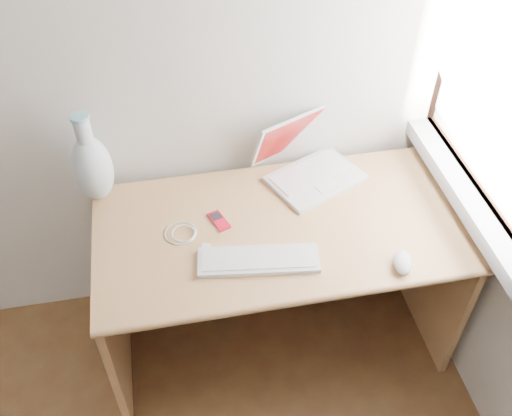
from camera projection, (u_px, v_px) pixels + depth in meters
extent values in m
cube|color=gray|center=(467.00, 199.00, 2.02)|extent=(0.10, 0.96, 0.06)
cube|color=white|center=(512.00, 57.00, 1.63)|extent=(0.02, 0.84, 0.92)
cube|color=tan|center=(280.00, 227.00, 2.06)|extent=(1.33, 0.67, 0.03)
cube|color=tan|center=(114.00, 312.00, 2.22)|extent=(0.03, 0.63, 0.68)
cube|color=tan|center=(429.00, 264.00, 2.39)|extent=(0.03, 0.63, 0.68)
cube|color=tan|center=(262.00, 212.00, 2.45)|extent=(1.27, 0.03, 0.44)
cube|color=white|center=(315.00, 178.00, 2.22)|extent=(0.41, 0.36, 0.02)
cube|color=white|center=(316.00, 176.00, 2.21)|extent=(0.34, 0.25, 0.00)
cube|color=white|center=(310.00, 136.00, 2.22)|extent=(0.35, 0.22, 0.22)
cube|color=maroon|center=(310.00, 136.00, 2.22)|extent=(0.32, 0.19, 0.19)
cube|color=white|center=(258.00, 260.00, 1.92)|extent=(0.42, 0.18, 0.02)
cube|color=white|center=(258.00, 258.00, 1.91)|extent=(0.39, 0.14, 0.00)
ellipsoid|color=white|center=(403.00, 262.00, 1.90)|extent=(0.10, 0.12, 0.04)
cube|color=red|center=(219.00, 221.00, 2.06)|extent=(0.08, 0.11, 0.01)
cube|color=black|center=(219.00, 220.00, 2.05)|extent=(0.05, 0.05, 0.00)
torus|color=white|center=(181.00, 233.00, 2.02)|extent=(0.13, 0.13, 0.01)
cube|color=white|center=(204.00, 252.00, 1.95)|extent=(0.05, 0.08, 0.01)
ellipsoid|color=white|center=(93.00, 169.00, 2.06)|extent=(0.14, 0.14, 0.27)
cylinder|color=white|center=(83.00, 130.00, 1.94)|extent=(0.06, 0.06, 0.11)
cylinder|color=#8FD1E5|center=(79.00, 117.00, 1.90)|extent=(0.07, 0.07, 0.01)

